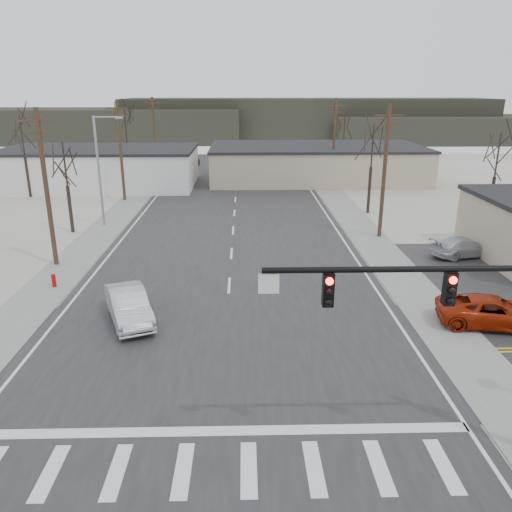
# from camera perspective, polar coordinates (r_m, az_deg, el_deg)

# --- Properties ---
(ground) EXTENTS (140.00, 140.00, 0.00)m
(ground) POSITION_cam_1_polar(r_m,az_deg,el_deg) (22.27, -3.65, -11.17)
(ground) COLOR silver
(ground) RESTS_ON ground
(main_road) EXTENTS (18.00, 110.00, 0.05)m
(main_road) POSITION_cam_1_polar(r_m,az_deg,el_deg) (36.06, -2.79, 0.77)
(main_road) COLOR #242426
(main_road) RESTS_ON ground
(cross_road) EXTENTS (90.00, 10.00, 0.04)m
(cross_road) POSITION_cam_1_polar(r_m,az_deg,el_deg) (22.27, -3.65, -11.13)
(cross_road) COLOR #242426
(cross_road) RESTS_ON ground
(sidewalk_left) EXTENTS (3.00, 90.00, 0.06)m
(sidewalk_left) POSITION_cam_1_polar(r_m,az_deg,el_deg) (42.43, -17.11, 2.71)
(sidewalk_left) COLOR gray
(sidewalk_left) RESTS_ON ground
(sidewalk_right) EXTENTS (3.00, 90.00, 0.06)m
(sidewalk_right) POSITION_cam_1_polar(r_m,az_deg,el_deg) (41.97, 12.01, 2.96)
(sidewalk_right) COLOR gray
(sidewalk_right) RESTS_ON ground
(traffic_signal_mast) EXTENTS (8.95, 0.43, 7.20)m
(traffic_signal_mast) POSITION_cam_1_polar(r_m,az_deg,el_deg) (16.16, 24.46, -6.40)
(traffic_signal_mast) COLOR black
(traffic_signal_mast) RESTS_ON ground
(fire_hydrant) EXTENTS (0.24, 0.24, 0.87)m
(fire_hydrant) POSITION_cam_1_polar(r_m,az_deg,el_deg) (31.34, -22.10, -2.59)
(fire_hydrant) COLOR #A50C0C
(fire_hydrant) RESTS_ON ground
(building_left_far) EXTENTS (22.30, 12.30, 4.50)m
(building_left_far) POSITION_cam_1_polar(r_m,az_deg,el_deg) (62.31, -17.39, 9.65)
(building_left_far) COLOR silver
(building_left_far) RESTS_ON ground
(building_right_far) EXTENTS (26.30, 14.30, 4.30)m
(building_right_far) POSITION_cam_1_polar(r_m,az_deg,el_deg) (64.58, 6.82, 10.55)
(building_right_far) COLOR tan
(building_right_far) RESTS_ON ground
(upole_left_b) EXTENTS (2.20, 0.30, 10.00)m
(upole_left_b) POSITION_cam_1_polar(r_m,az_deg,el_deg) (34.19, -22.86, 7.34)
(upole_left_b) COLOR #493121
(upole_left_b) RESTS_ON ground
(upole_left_c) EXTENTS (2.20, 0.30, 10.00)m
(upole_left_c) POSITION_cam_1_polar(r_m,az_deg,el_deg) (53.12, -15.22, 11.67)
(upole_left_c) COLOR #493121
(upole_left_c) RESTS_ON ground
(upole_left_d) EXTENTS (2.20, 0.30, 10.00)m
(upole_left_d) POSITION_cam_1_polar(r_m,az_deg,el_deg) (72.63, -11.56, 13.63)
(upole_left_d) COLOR #493121
(upole_left_d) RESTS_ON ground
(upole_right_a) EXTENTS (2.20, 0.30, 10.00)m
(upole_right_a) POSITION_cam_1_polar(r_m,az_deg,el_deg) (39.23, 14.47, 9.48)
(upole_right_a) COLOR #493121
(upole_right_a) RESTS_ON ground
(upole_right_b) EXTENTS (2.20, 0.30, 10.00)m
(upole_right_b) POSITION_cam_1_polar(r_m,az_deg,el_deg) (60.54, 8.91, 12.86)
(upole_right_b) COLOR #493121
(upole_right_b) RESTS_ON ground
(streetlight_main) EXTENTS (2.40, 0.25, 9.00)m
(streetlight_main) POSITION_cam_1_polar(r_m,az_deg,el_deg) (43.36, -17.32, 9.87)
(streetlight_main) COLOR gray
(streetlight_main) RESTS_ON ground
(tree_left_near) EXTENTS (3.30, 3.30, 7.35)m
(tree_left_near) POSITION_cam_1_polar(r_m,az_deg,el_deg) (42.12, -20.97, 9.45)
(tree_left_near) COLOR #32241F
(tree_left_near) RESTS_ON ground
(tree_right_mid) EXTENTS (3.74, 3.74, 8.33)m
(tree_right_mid) POSITION_cam_1_polar(r_m,az_deg,el_deg) (47.06, 13.15, 11.88)
(tree_right_mid) COLOR #32241F
(tree_right_mid) RESTS_ON ground
(tree_left_far) EXTENTS (3.96, 3.96, 8.82)m
(tree_left_far) POSITION_cam_1_polar(r_m,az_deg,el_deg) (67.17, -14.66, 13.95)
(tree_left_far) COLOR #32241F
(tree_left_far) RESTS_ON ground
(tree_right_far) EXTENTS (3.52, 3.52, 7.84)m
(tree_right_far) POSITION_cam_1_polar(r_m,az_deg,el_deg) (72.90, 10.05, 14.02)
(tree_right_far) COLOR #32241F
(tree_right_far) RESTS_ON ground
(tree_lot) EXTENTS (3.52, 3.52, 7.84)m
(tree_lot) POSITION_cam_1_polar(r_m,az_deg,el_deg) (46.71, 25.87, 10.05)
(tree_lot) COLOR #32241F
(tree_lot) RESTS_ON ground
(tree_left_mid) EXTENTS (3.96, 3.96, 8.82)m
(tree_left_mid) POSITION_cam_1_polar(r_m,az_deg,el_deg) (58.23, -25.17, 12.20)
(tree_left_mid) COLOR #32241F
(tree_left_mid) RESTS_ON ground
(hill_left) EXTENTS (70.00, 18.00, 7.00)m
(hill_left) POSITION_cam_1_polar(r_m,az_deg,el_deg) (117.22, -19.83, 13.85)
(hill_left) COLOR #333026
(hill_left) RESTS_ON ground
(hill_center) EXTENTS (80.00, 18.00, 9.00)m
(hill_center) POSITION_cam_1_polar(r_m,az_deg,el_deg) (116.36, 5.77, 15.28)
(hill_center) COLOR #333026
(hill_center) RESTS_ON ground
(hill_right) EXTENTS (60.00, 18.00, 5.50)m
(hill_right) POSITION_cam_1_polar(r_m,az_deg,el_deg) (120.12, 23.38, 13.17)
(hill_right) COLOR #333026
(hill_right) RESTS_ON ground
(sedan_crossing) EXTENTS (3.44, 5.20, 1.62)m
(sedan_crossing) POSITION_cam_1_polar(r_m,az_deg,el_deg) (25.60, -14.36, -5.48)
(sedan_crossing) COLOR #A3A9AD
(sedan_crossing) RESTS_ON main_road
(car_far_a) EXTENTS (4.43, 6.17, 1.66)m
(car_far_a) POSITION_cam_1_polar(r_m,az_deg,el_deg) (67.81, -2.44, 9.95)
(car_far_a) COLOR black
(car_far_a) RESTS_ON main_road
(car_far_b) EXTENTS (2.16, 4.24, 1.38)m
(car_far_b) POSITION_cam_1_polar(r_m,az_deg,el_deg) (76.08, -7.29, 10.66)
(car_far_b) COLOR black
(car_far_b) RESTS_ON main_road
(car_parked_red) EXTENTS (5.58, 3.34, 1.45)m
(car_parked_red) POSITION_cam_1_polar(r_m,az_deg,el_deg) (26.95, 25.42, -5.76)
(car_parked_red) COLOR #941F08
(car_parked_red) RESTS_ON parking_lot
(car_parked_silver) EXTENTS (4.95, 3.03, 1.34)m
(car_parked_silver) POSITION_cam_1_polar(r_m,az_deg,el_deg) (37.13, 22.63, 0.95)
(car_parked_silver) COLOR #ADB1B8
(car_parked_silver) RESTS_ON parking_lot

